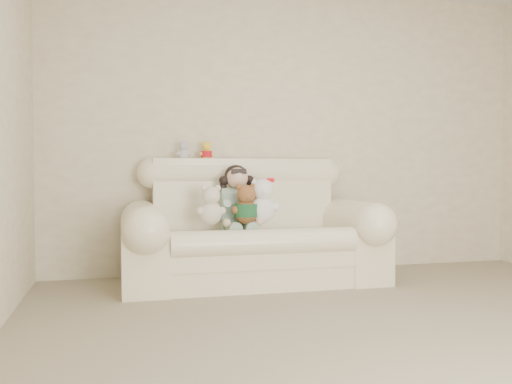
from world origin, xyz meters
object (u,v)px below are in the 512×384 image
object	(u,v)px
seated_child	(237,197)
white_cat	(262,196)
cream_teddy	(211,201)
sofa	(253,220)
brown_teddy	(246,200)

from	to	relation	value
seated_child	white_cat	distance (m)	0.24
white_cat	cream_teddy	distance (m)	0.43
sofa	seated_child	bearing A→B (deg)	145.38
seated_child	white_cat	size ratio (longest dim) A/B	1.29
seated_child	brown_teddy	xyz separation A→B (m)	(0.03, -0.19, -0.01)
brown_teddy	cream_teddy	size ratio (longest dim) A/B	1.03
white_cat	seated_child	bearing A→B (deg)	116.62
cream_teddy	seated_child	bearing A→B (deg)	40.75
cream_teddy	brown_teddy	bearing A→B (deg)	3.72
white_cat	cream_teddy	xyz separation A→B (m)	(-0.42, -0.03, -0.04)
seated_child	white_cat	xyz separation A→B (m)	(0.17, -0.17, 0.02)
seated_child	sofa	bearing A→B (deg)	-29.62
cream_teddy	white_cat	bearing A→B (deg)	6.32
cream_teddy	sofa	bearing A→B (deg)	20.48
sofa	white_cat	bearing A→B (deg)	-59.64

